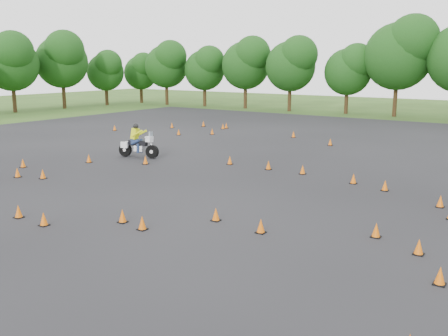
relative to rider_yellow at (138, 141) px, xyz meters
name	(u,v)px	position (x,y,z in m)	size (l,w,h in m)	color
ground	(160,220)	(9.13, -8.41, -1.00)	(140.00, 140.00, 0.00)	#2D5119
asphalt_pad	(249,186)	(9.13, -2.41, -0.99)	(62.00, 62.00, 0.00)	black
traffic_cones	(247,184)	(9.29, -2.84, -0.77)	(36.48, 32.85, 0.45)	#E26109
rider_yellow	(138,141)	(0.00, 0.00, 0.00)	(2.57, 0.79, 1.98)	#CED813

